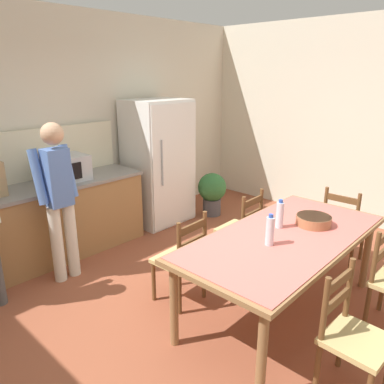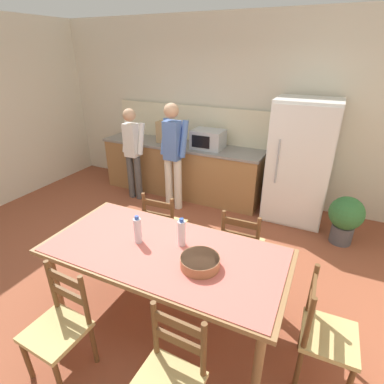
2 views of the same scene
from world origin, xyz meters
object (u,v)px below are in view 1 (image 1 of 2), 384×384
(bottle_near_centre, at_px, (270,231))
(chair_side_far_right, at_px, (241,230))
(microwave, at_px, (65,169))
(bottle_off_centre, at_px, (280,215))
(dining_table, at_px, (285,242))
(refrigerator, at_px, (159,162))
(chair_side_far_left, at_px, (182,259))
(person_at_counter, at_px, (59,195))
(chair_side_near_left, at_px, (352,336))
(serving_bowl, at_px, (314,220))
(potted_plant, at_px, (212,191))
(chair_head_end, at_px, (343,226))

(bottle_near_centre, bearing_deg, chair_side_far_right, 47.25)
(microwave, xyz_separation_m, bottle_off_centre, (0.77, -2.42, -0.15))
(chair_side_far_right, bearing_deg, dining_table, 57.22)
(refrigerator, xyz_separation_m, chair_side_far_left, (-1.27, -1.73, -0.45))
(person_at_counter, bearing_deg, microwave, -35.57)
(dining_table, xyz_separation_m, chair_side_near_left, (-0.48, -0.81, -0.27))
(dining_table, distance_m, serving_bowl, 0.40)
(chair_side_far_right, bearing_deg, potted_plant, -130.28)
(serving_bowl, xyz_separation_m, chair_side_near_left, (-0.85, -0.73, -0.39))
(chair_side_far_left, bearing_deg, microwave, -86.89)
(bottle_off_centre, xyz_separation_m, chair_side_far_left, (-0.59, 0.67, -0.47))
(person_at_counter, bearing_deg, bottle_near_centre, -159.37)
(person_at_counter, bearing_deg, refrigerator, -74.63)
(microwave, bearing_deg, chair_side_far_right, -56.77)
(chair_side_far_right, relative_size, potted_plant, 1.36)
(bottle_near_centre, xyz_separation_m, chair_head_end, (1.63, 0.01, -0.47))
(dining_table, xyz_separation_m, bottle_near_centre, (-0.27, -0.00, 0.20))
(chair_side_far_right, xyz_separation_m, person_at_counter, (-1.51, 1.22, 0.50))
(chair_side_far_right, distance_m, person_at_counter, 2.01)
(chair_side_near_left, height_order, potted_plant, chair_side_near_left)
(dining_table, relative_size, person_at_counter, 1.28)
(chair_side_far_left, bearing_deg, dining_table, 118.61)
(chair_side_near_left, bearing_deg, chair_head_end, 26.36)
(chair_side_far_left, height_order, chair_head_end, same)
(dining_table, distance_m, bottle_off_centre, 0.26)
(microwave, bearing_deg, serving_bowl, -68.41)
(serving_bowl, distance_m, chair_side_near_left, 1.19)
(chair_side_far_left, bearing_deg, bottle_near_centre, 102.55)
(microwave, distance_m, bottle_off_centre, 2.54)
(bottle_near_centre, distance_m, serving_bowl, 0.65)
(serving_bowl, relative_size, potted_plant, 0.48)
(chair_side_far_left, bearing_deg, chair_side_far_right, 177.71)
(refrigerator, bearing_deg, bottle_near_centre, -112.64)
(chair_side_far_right, height_order, potted_plant, chair_side_far_right)
(person_at_counter, relative_size, potted_plant, 2.52)
(chair_side_far_right, bearing_deg, microwave, -58.85)
(potted_plant, bearing_deg, serving_bowl, -117.28)
(serving_bowl, bearing_deg, chair_side_near_left, -139.32)
(dining_table, xyz_separation_m, potted_plant, (1.50, 2.10, -0.33))
(bottle_near_centre, relative_size, potted_plant, 0.40)
(microwave, relative_size, chair_side_far_left, 0.55)
(chair_side_far_right, bearing_deg, chair_side_far_left, -1.73)
(bottle_near_centre, height_order, potted_plant, bottle_near_centre)
(microwave, xyz_separation_m, potted_plant, (2.16, -0.45, -0.68))
(bottle_near_centre, relative_size, bottle_off_centre, 1.00)
(bottle_near_centre, relative_size, chair_head_end, 0.30)
(refrigerator, xyz_separation_m, microwave, (-1.45, 0.02, 0.17))
(chair_side_far_left, relative_size, person_at_counter, 0.54)
(person_at_counter, distance_m, potted_plant, 2.59)
(bottle_off_centre, relative_size, person_at_counter, 0.16)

